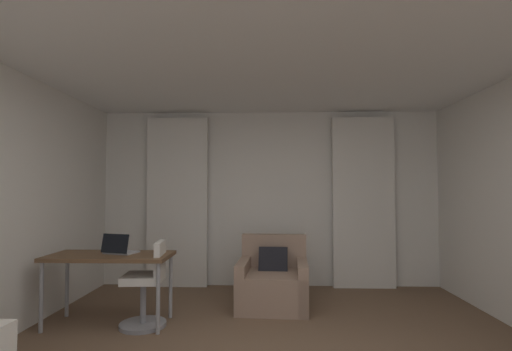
{
  "coord_description": "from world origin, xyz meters",
  "views": [
    {
      "loc": [
        -0.03,
        -2.68,
        1.42
      ],
      "look_at": [
        -0.15,
        1.31,
        1.58
      ],
      "focal_mm": 26.5,
      "sensor_mm": 36.0,
      "label": 1
    }
  ],
  "objects_px": {
    "armchair": "(273,283)",
    "desk": "(110,261)",
    "laptop": "(119,249)",
    "desk_chair": "(147,288)"
  },
  "relations": [
    {
      "from": "laptop",
      "to": "armchair",
      "type": "bearing_deg",
      "value": 21.36
    },
    {
      "from": "armchair",
      "to": "laptop",
      "type": "height_order",
      "value": "laptop"
    },
    {
      "from": "armchair",
      "to": "laptop",
      "type": "distance_m",
      "value": 1.85
    },
    {
      "from": "desk_chair",
      "to": "laptop",
      "type": "relative_size",
      "value": 2.35
    },
    {
      "from": "desk_chair",
      "to": "laptop",
      "type": "xyz_separation_m",
      "value": [
        -0.33,
        0.07,
        0.39
      ]
    },
    {
      "from": "armchair",
      "to": "laptop",
      "type": "relative_size",
      "value": 2.36
    },
    {
      "from": "desk",
      "to": "desk_chair",
      "type": "height_order",
      "value": "desk_chair"
    },
    {
      "from": "armchair",
      "to": "desk",
      "type": "distance_m",
      "value": 1.91
    },
    {
      "from": "armchair",
      "to": "desk",
      "type": "height_order",
      "value": "armchair"
    },
    {
      "from": "armchair",
      "to": "desk",
      "type": "relative_size",
      "value": 0.69
    }
  ]
}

